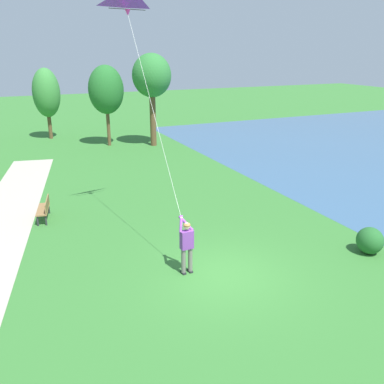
% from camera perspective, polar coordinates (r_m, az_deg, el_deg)
% --- Properties ---
extents(ground_plane, '(120.00, 120.00, 0.00)m').
position_cam_1_polar(ground_plane, '(13.54, 4.22, -11.16)').
color(ground_plane, '#33702D').
extents(person_kite_flyer, '(0.52, 0.62, 1.83)m').
position_cam_1_polar(person_kite_flyer, '(13.15, -0.76, -6.90)').
color(person_kite_flyer, '#232328').
rests_on(person_kite_flyer, ground).
extents(flying_kite, '(1.59, 4.39, 7.01)m').
position_cam_1_polar(flying_kite, '(15.94, -8.35, 24.17)').
color(flying_kite, purple).
extents(park_bench_near_walkway, '(0.71, 1.56, 0.88)m').
position_cam_1_polar(park_bench_near_walkway, '(18.49, -19.39, -2.04)').
color(park_bench_near_walkway, olive).
rests_on(park_bench_near_walkway, ground).
extents(tree_treeline_right, '(2.08, 2.31, 5.44)m').
position_cam_1_polar(tree_treeline_right, '(35.16, -19.17, 12.57)').
color(tree_treeline_right, brown).
rests_on(tree_treeline_right, ground).
extents(tree_lakeside_far, '(2.74, 2.96, 6.54)m').
position_cam_1_polar(tree_lakeside_far, '(30.79, -5.50, 15.33)').
color(tree_lakeside_far, brown).
rests_on(tree_lakeside_far, ground).
extents(tree_treeline_center, '(2.51, 2.31, 5.75)m').
position_cam_1_polar(tree_treeline_center, '(31.36, -11.59, 13.41)').
color(tree_treeline_center, brown).
rests_on(tree_treeline_center, ground).
extents(lakeside_shrub, '(0.89, 0.95, 0.94)m').
position_cam_1_polar(lakeside_shrub, '(15.89, 23.00, -6.09)').
color(lakeside_shrub, '#236028').
rests_on(lakeside_shrub, ground).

